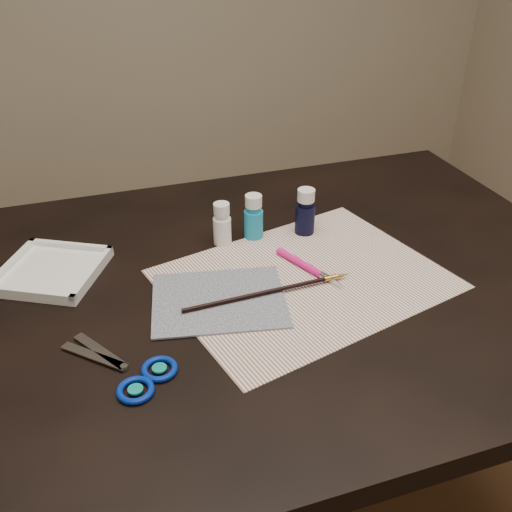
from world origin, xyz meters
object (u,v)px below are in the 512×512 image
object	(u,v)px
paper	(305,279)
paint_bottle_white	(222,224)
paint_bottle_cyan	(254,217)
scissors	(111,365)
paint_bottle_navy	(305,212)
canvas	(219,300)
palette_tray	(51,270)

from	to	relation	value
paper	paint_bottle_white	bearing A→B (deg)	121.60
paint_bottle_cyan	scissors	distance (m)	0.44
paper	scissors	xyz separation A→B (m)	(-0.36, -0.12, 0.00)
paint_bottle_cyan	paint_bottle_navy	world-z (taller)	paint_bottle_navy
paint_bottle_white	paint_bottle_cyan	distance (m)	0.07
canvas	paint_bottle_cyan	distance (m)	0.23
paint_bottle_navy	scissors	world-z (taller)	paint_bottle_navy
paper	paint_bottle_navy	world-z (taller)	paint_bottle_navy
paint_bottle_navy	scissors	xyz separation A→B (m)	(-0.42, -0.28, -0.04)
paper	scissors	bearing A→B (deg)	-160.81
paint_bottle_navy	scissors	distance (m)	0.51
paint_bottle_cyan	paint_bottle_navy	xyz separation A→B (m)	(0.11, -0.02, 0.00)
canvas	paper	bearing A→B (deg)	5.71
canvas	paint_bottle_navy	world-z (taller)	paint_bottle_navy
paint_bottle_cyan	palette_tray	bearing A→B (deg)	-177.88
paper	paint_bottle_cyan	size ratio (longest dim) A/B	5.14
paper	paint_bottle_navy	size ratio (longest dim) A/B	4.92
canvas	paint_bottle_navy	distance (m)	0.29
canvas	palette_tray	xyz separation A→B (m)	(-0.27, 0.18, 0.01)
paint_bottle_white	paint_bottle_cyan	size ratio (longest dim) A/B	0.94
paint_bottle_white	paint_bottle_cyan	xyz separation A→B (m)	(0.07, 0.00, 0.00)
paint_bottle_navy	scissors	size ratio (longest dim) A/B	0.47
paint_bottle_navy	palette_tray	distance (m)	0.50
paint_bottle_cyan	palette_tray	world-z (taller)	paint_bottle_cyan
paint_bottle_white	paper	bearing A→B (deg)	-58.40
paint_bottle_white	palette_tray	xyz separation A→B (m)	(-0.33, -0.01, -0.03)
paint_bottle_navy	canvas	bearing A→B (deg)	-142.69
paint_bottle_white	paint_bottle_navy	xyz separation A→B (m)	(0.17, -0.01, 0.01)
paint_bottle_navy	paint_bottle_cyan	bearing A→B (deg)	171.34
canvas	scissors	bearing A→B (deg)	-150.74
paint_bottle_cyan	palette_tray	size ratio (longest dim) A/B	0.55
paint_bottle_white	palette_tray	distance (m)	0.33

